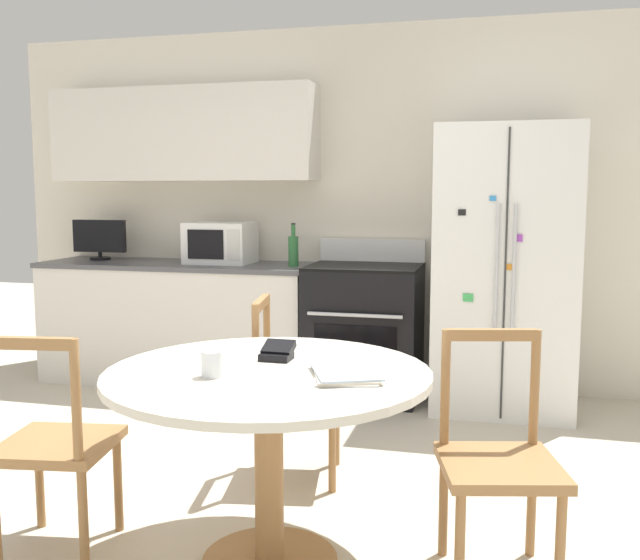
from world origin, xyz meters
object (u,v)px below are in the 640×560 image
oven_range (364,330)px  dining_chair_left (54,446)px  microwave (220,243)px  dining_chair_right (498,462)px  counter_bottle (293,250)px  candle_glass (212,366)px  refrigerator (505,270)px  wallet (277,352)px  countertop_tv (100,238)px  dining_chair_far (294,392)px

oven_range → dining_chair_left: size_ratio=1.20×
microwave → dining_chair_right: (2.01, -2.26, -0.61)m
counter_bottle → candle_glass: (0.43, -2.47, -0.21)m
dining_chair_left → dining_chair_right: 1.70m
microwave → refrigerator: bearing=-3.1°
microwave → dining_chair_left: (0.32, -2.52, -0.61)m
wallet → oven_range: bearing=91.6°
oven_range → dining_chair_right: (0.92, -2.20, -0.03)m
countertop_tv → dining_chair_far: countertop_tv is taller
candle_glass → dining_chair_right: bearing=15.5°
dining_chair_far → dining_chair_left: bearing=-45.8°
microwave → candle_glass: 2.75m
candle_glass → wallet: (0.14, 0.31, -0.01)m
refrigerator → countertop_tv: refrigerator is taller
dining_chair_left → dining_chair_right: bearing=-0.2°
refrigerator → microwave: refrigerator is taller
microwave → dining_chair_right: microwave is taller
oven_range → dining_chair_left: bearing=-107.3°
dining_chair_left → counter_bottle: bearing=75.1°
refrigerator → dining_chair_left: (-1.70, -2.41, -0.48)m
microwave → dining_chair_left: bearing=-82.7°
refrigerator → dining_chair_far: 1.83m
countertop_tv → dining_chair_right: size_ratio=0.48×
countertop_tv → dining_chair_far: bearing=-38.0°
oven_range → dining_chair_far: size_ratio=1.20×
counter_bottle → dining_chair_right: counter_bottle is taller
microwave → candle_glass: bearing=-68.4°
candle_glass → oven_range: bearing=88.0°
oven_range → dining_chair_right: 2.38m
countertop_tv → counter_bottle: 1.58m
dining_chair_left → candle_glass: size_ratio=9.57×
dining_chair_right → counter_bottle: bearing=-70.7°
oven_range → dining_chair_far: 1.50m
microwave → countertop_tv: 1.00m
dining_chair_left → wallet: bearing=10.8°
dining_chair_left → candle_glass: dining_chair_left is taller
oven_range → countertop_tv: countertop_tv is taller
refrigerator → countertop_tv: 3.03m
countertop_tv → wallet: 3.11m
dining_chair_left → dining_chair_far: bearing=45.1°
counter_bottle → dining_chair_right: bearing=-56.9°
oven_range → counter_bottle: bearing=-178.9°
microwave → dining_chair_far: size_ratio=0.52×
dining_chair_left → candle_glass: (0.68, -0.02, 0.37)m
countertop_tv → dining_chair_right: (3.00, -2.27, -0.63)m
countertop_tv → oven_range: bearing=-2.1°
oven_range → microwave: size_ratio=2.30×
microwave → counter_bottle: 0.59m
dining_chair_right → microwave: bearing=-62.3°
dining_chair_far → microwave: bearing=-156.8°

